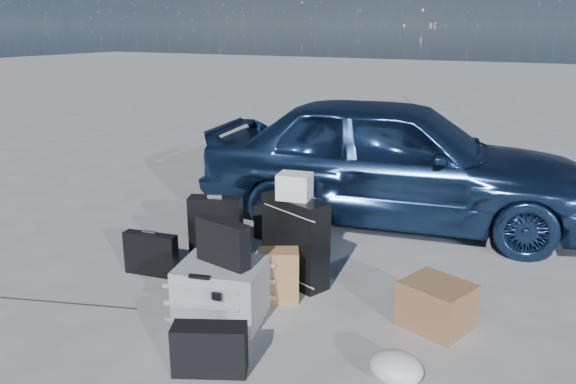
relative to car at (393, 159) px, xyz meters
The scene contains 15 objects.
ground 2.49m from the car, 98.07° to the right, with size 60.00×60.00×0.00m, color #A5A5A1.
car is the anchor object (origin of this frame).
pelican_case 2.52m from the car, 99.22° to the right, with size 0.55×0.45×0.40m, color #939698.
laptop_bag 2.47m from the car, 98.88° to the right, with size 0.40×0.10×0.30m, color black.
briefcase 2.52m from the car, 121.25° to the right, with size 0.44×0.10×0.34m, color black.
suitcase_left 1.96m from the car, 120.32° to the right, with size 0.43×0.16×0.56m, color black.
suitcase_right 1.75m from the car, 97.46° to the right, with size 0.56×0.20×0.67m, color black.
white_carton 1.73m from the car, 97.46° to the right, with size 0.24×0.19×0.19m, color white.
duffel_bag 1.24m from the car, 124.05° to the right, with size 0.64×0.27×0.32m, color black.
flat_box_white 1.17m from the car, 123.96° to the right, with size 0.40×0.30×0.07m, color white.
flat_box_black 1.17m from the car, 123.84° to the right, with size 0.30×0.22×0.06m, color black.
kraft_bag 2.09m from the car, 95.30° to the right, with size 0.29×0.17×0.38m, color #AA724A.
cardboard_box 2.14m from the car, 64.53° to the right, with size 0.41×0.36×0.31m, color #9A6143.
plastic_bag 2.78m from the car, 71.86° to the right, with size 0.30×0.26×0.17m, color silver.
messenger_bag 3.03m from the car, 92.21° to the right, with size 0.42×0.16×0.29m, color black.
Camera 1 is at (1.89, -2.86, 1.90)m, focal length 35.00 mm.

